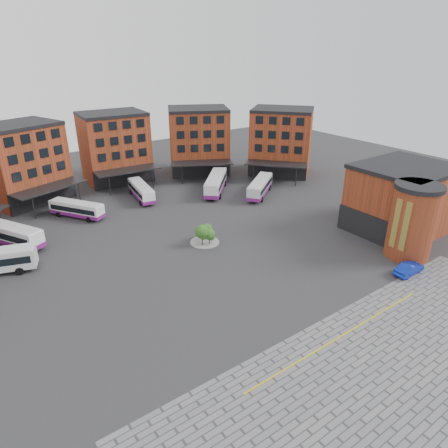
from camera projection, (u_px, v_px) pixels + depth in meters
ground at (243, 282)px, 50.41m from camera, size 160.00×160.00×0.00m
paving_zone at (415, 385)px, 35.18m from camera, size 50.00×22.00×0.02m
yellow_line at (343, 335)px, 41.10m from camera, size 26.00×0.15×0.02m
main_building at (95, 164)px, 73.22m from camera, size 94.14×42.48×14.60m
east_building at (403, 202)px, 61.21m from camera, size 17.40×15.40×10.60m
tree_island at (206, 233)px, 59.35m from camera, size 4.40×4.40×3.29m
bus_b at (10, 234)px, 58.91m from camera, size 7.80×11.25×3.21m
bus_c at (77, 209)px, 68.56m from camera, size 7.41×9.63×2.82m
bus_d at (141, 191)px, 76.89m from camera, size 3.95×10.71×2.95m
bus_e at (216, 183)px, 80.27m from camera, size 10.46×10.89×3.46m
bus_f at (260, 187)px, 78.67m from camera, size 10.59×8.77×3.17m
blue_car at (409, 269)px, 51.84m from camera, size 4.74×1.68×1.56m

